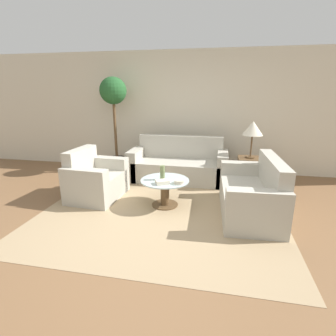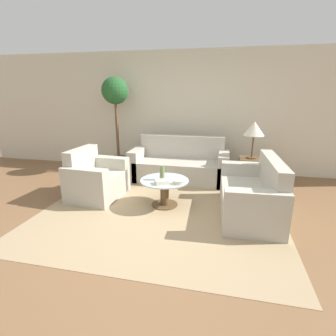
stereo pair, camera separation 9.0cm
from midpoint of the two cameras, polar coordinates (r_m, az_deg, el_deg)
name	(u,v)px [view 1 (the left image)]	position (r m, az deg, el deg)	size (l,w,h in m)	color
ground_plane	(147,226)	(3.65, -5.40, -12.53)	(14.00, 14.00, 0.00)	brown
wall_back	(180,112)	(5.95, 2.16, 11.99)	(10.00, 0.06, 2.60)	beige
rug	(165,205)	(4.24, -1.29, -8.04)	(3.55, 3.53, 0.01)	tan
sofa_main	(179,166)	(5.39, 1.88, 0.53)	(1.95, 0.82, 0.87)	#B2AD9E
armchair	(94,181)	(4.65, -16.29, -2.73)	(0.81, 1.01, 0.84)	#B2AD9E
loveseat	(254,196)	(4.05, 17.67, -5.79)	(0.85, 1.53, 0.85)	#B2AD9E
coffee_table	(165,189)	(4.14, -1.31, -4.58)	(0.76, 0.76, 0.43)	brown
side_table	(249,172)	(5.21, 16.72, -0.82)	(0.43, 0.43, 0.56)	brown
table_lamp	(253,129)	(5.04, 17.49, 8.09)	(0.37, 0.37, 0.68)	brown
potted_plant	(114,106)	(5.83, -12.14, 13.13)	(0.56, 0.56, 2.05)	#3D3833
vase	(162,173)	(4.05, -1.85, -1.04)	(0.08, 0.08, 0.23)	#6B7A4C
bowl	(179,182)	(3.91, 1.74, -3.04)	(0.15, 0.15, 0.06)	beige
book_stack	(162,182)	(3.90, -1.92, -3.06)	(0.23, 0.21, 0.06)	beige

